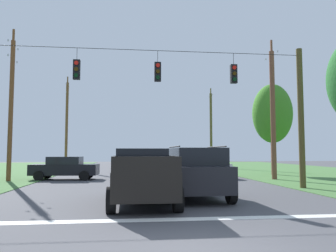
% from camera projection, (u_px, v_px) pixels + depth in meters
% --- Properties ---
extents(stop_bar_stripe, '(12.90, 0.45, 0.01)m').
position_uv_depth(stop_bar_stripe, '(176.00, 219.00, 9.15)').
color(stop_bar_stripe, white).
rests_on(stop_bar_stripe, ground).
extents(lane_dash_0, '(2.50, 0.15, 0.01)m').
position_uv_depth(lane_dash_0, '(157.00, 193.00, 15.10)').
color(lane_dash_0, white).
rests_on(lane_dash_0, ground).
extents(lane_dash_1, '(2.50, 0.15, 0.01)m').
position_uv_depth(lane_dash_1, '(149.00, 181.00, 21.52)').
color(lane_dash_1, white).
rests_on(lane_dash_1, ground).
extents(lane_dash_2, '(2.50, 0.15, 0.01)m').
position_uv_depth(lane_dash_2, '(144.00, 173.00, 29.55)').
color(lane_dash_2, white).
rests_on(lane_dash_2, ground).
extents(lane_dash_3, '(2.50, 0.15, 0.01)m').
position_uv_depth(lane_dash_3, '(142.00, 170.00, 34.26)').
color(lane_dash_3, white).
rests_on(lane_dash_3, ground).
extents(overhead_signal_span, '(15.60, 0.31, 7.17)m').
position_uv_depth(overhead_signal_span, '(152.00, 109.00, 16.41)').
color(overhead_signal_span, '#4E4322').
rests_on(overhead_signal_span, ground).
extents(pickup_truck, '(2.32, 5.42, 1.95)m').
position_uv_depth(pickup_truck, '(142.00, 176.00, 12.07)').
color(pickup_truck, black).
rests_on(pickup_truck, ground).
extents(suv_black, '(2.25, 4.82, 2.05)m').
position_uv_depth(suv_black, '(195.00, 171.00, 13.44)').
color(suv_black, black).
rests_on(suv_black, ground).
extents(distant_car_crossing_white, '(2.24, 4.41, 1.52)m').
position_uv_depth(distant_car_crossing_white, '(210.00, 166.00, 24.61)').
color(distant_car_crossing_white, silver).
rests_on(distant_car_crossing_white, ground).
extents(distant_car_oncoming, '(4.40, 2.22, 1.52)m').
position_uv_depth(distant_car_oncoming, '(65.00, 168.00, 22.39)').
color(distant_car_oncoming, black).
rests_on(distant_car_oncoming, ground).
extents(utility_pole_mid_right, '(0.33, 1.98, 9.45)m').
position_uv_depth(utility_pole_mid_right, '(273.00, 112.00, 22.66)').
color(utility_pole_mid_right, brown).
rests_on(utility_pole_mid_right, ground).
extents(utility_pole_far_right, '(0.30, 1.71, 9.39)m').
position_uv_depth(utility_pole_far_right, '(211.00, 129.00, 39.78)').
color(utility_pole_far_right, brown).
rests_on(utility_pole_far_right, ground).
extents(utility_pole_mid_left, '(0.28, 1.92, 9.71)m').
position_uv_depth(utility_pole_mid_left, '(11.00, 105.00, 21.34)').
color(utility_pole_mid_left, brown).
rests_on(utility_pole_mid_left, ground).
extents(utility_pole_far_left, '(0.29, 1.80, 10.21)m').
position_uv_depth(utility_pole_far_left, '(67.00, 123.00, 37.25)').
color(utility_pole_far_left, brown).
rests_on(utility_pole_far_left, ground).
extents(tree_roadside_right, '(3.18, 3.18, 7.35)m').
position_uv_depth(tree_roadside_right, '(272.00, 114.00, 27.43)').
color(tree_roadside_right, brown).
rests_on(tree_roadside_right, ground).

